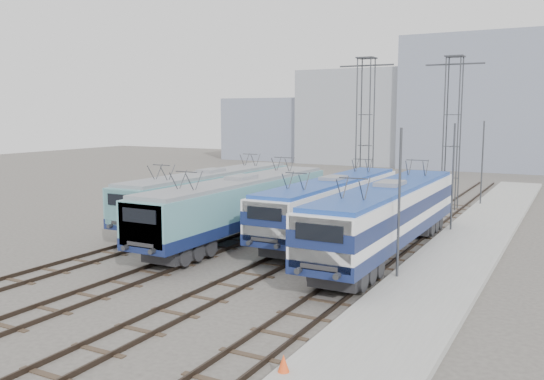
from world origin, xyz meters
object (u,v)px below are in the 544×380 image
(mast_mid, at_px, (453,179))
(mast_rear, at_px, (482,164))
(locomotive_center_right, at_px, (332,201))
(catenary_tower_east, at_px, (452,126))
(locomotive_center_left, at_px, (240,203))
(catenary_tower_west, at_px, (365,125))
(locomotive_far_left, at_px, (210,192))
(locomotive_far_right, at_px, (388,212))
(mast_front, at_px, (399,206))
(safety_cone, at_px, (284,363))

(mast_mid, bearing_deg, mast_rear, 90.00)
(locomotive_center_right, bearing_deg, catenary_tower_east, 73.51)
(locomotive_center_left, relative_size, catenary_tower_west, 1.52)
(locomotive_far_left, bearing_deg, locomotive_far_right, -12.33)
(catenary_tower_west, bearing_deg, locomotive_far_left, -118.40)
(locomotive_far_left, relative_size, mast_rear, 2.53)
(locomotive_center_right, bearing_deg, locomotive_far_right, -34.34)
(locomotive_far_left, height_order, mast_mid, mast_mid)
(mast_mid, bearing_deg, catenary_tower_east, 101.86)
(mast_mid, bearing_deg, mast_front, -90.00)
(locomotive_far_right, bearing_deg, catenary_tower_west, 113.62)
(safety_cone, bearing_deg, mast_front, 89.48)
(mast_front, bearing_deg, safety_cone, -90.52)
(locomotive_far_left, relative_size, catenary_tower_west, 1.47)
(locomotive_far_left, bearing_deg, locomotive_center_right, 0.79)
(locomotive_center_left, bearing_deg, locomotive_far_right, 2.83)
(catenary_tower_east, relative_size, mast_mid, 1.71)
(locomotive_center_right, xyz_separation_m, safety_cone, (6.25, -18.70, -1.68))
(locomotive_center_right, bearing_deg, mast_mid, 34.47)
(locomotive_far_right, height_order, mast_rear, mast_rear)
(catenary_tower_east, bearing_deg, safety_cone, -86.54)
(catenary_tower_west, distance_m, mast_front, 22.00)
(mast_front, xyz_separation_m, mast_rear, (0.00, 24.00, 0.00))
(catenary_tower_east, distance_m, safety_cone, 33.68)
(locomotive_far_left, relative_size, catenary_tower_east, 1.47)
(mast_rear, relative_size, safety_cone, 13.60)
(mast_mid, bearing_deg, safety_cone, -90.25)
(locomotive_center_right, relative_size, catenary_tower_west, 1.46)
(locomotive_far_right, height_order, catenary_tower_west, catenary_tower_west)
(locomotive_far_left, bearing_deg, mast_mid, 16.28)
(catenary_tower_west, bearing_deg, mast_front, -66.73)
(catenary_tower_east, distance_m, mast_mid, 10.69)
(locomotive_far_right, bearing_deg, mast_rear, 84.56)
(safety_cone, bearing_deg, locomotive_center_left, 125.30)
(locomotive_far_left, height_order, locomotive_far_right, locomotive_far_right)
(locomotive_far_right, distance_m, catenary_tower_east, 17.95)
(locomotive_far_right, xyz_separation_m, catenary_tower_east, (-0.25, 17.43, 4.26))
(mast_mid, xyz_separation_m, safety_cone, (-0.10, -23.06, -2.94))
(catenary_tower_west, bearing_deg, locomotive_center_right, -79.68)
(locomotive_center_right, bearing_deg, safety_cone, -71.52)
(locomotive_far_right, distance_m, mast_rear, 19.55)
(mast_front, bearing_deg, locomotive_center_right, 129.73)
(catenary_tower_east, distance_m, mast_rear, 4.28)
(locomotive_center_right, height_order, mast_front, mast_front)
(catenary_tower_west, distance_m, catenary_tower_east, 6.80)
(mast_rear, bearing_deg, safety_cone, -90.16)
(mast_mid, relative_size, mast_rear, 1.00)
(mast_front, relative_size, mast_rear, 1.00)
(locomotive_far_right, bearing_deg, locomotive_center_right, 145.66)
(locomotive_center_left, bearing_deg, locomotive_center_right, 38.03)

